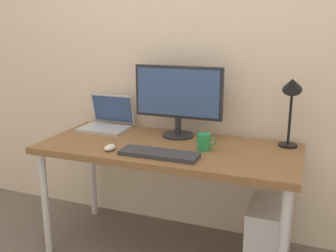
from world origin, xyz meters
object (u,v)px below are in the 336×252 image
Objects in this scene: monitor at (178,97)px; keyboard at (159,154)px; coffee_mug at (204,142)px; computer_tower at (264,237)px; desk at (168,155)px; laptop at (108,120)px; desk_lamp at (292,95)px; mouse at (110,147)px.

monitor reaches higher than keyboard.
coffee_mug is 0.66m from computer_tower.
desk is at bearing 177.64° from coffee_mug.
laptop reaches higher than coffee_mug.
computer_tower is at bearing 20.26° from keyboard.
desk_lamp is (1.20, -0.02, 0.25)m from laptop.
laptop is 1.23m from desk_lamp.
laptop is at bearing 169.52° from computer_tower.
mouse is at bearing -156.65° from desk_lamp.
desk is at bearing -178.65° from computer_tower.
monitor is at bearing -179.95° from desk_lamp.
desk_lamp reaches higher than laptop.
desk is 3.50× the size of desk_lamp.
monitor is 0.55m from mouse.
mouse is (-0.95, -0.41, -0.29)m from desk_lamp.
desk_lamp is at bearing -0.80° from laptop.
mouse is at bearing -165.85° from computer_tower.
desk is 0.25m from coffee_mug.
desk is 0.79m from desk_lamp.
monitor is 0.47m from keyboard.
monitor is 1.79× the size of laptop.
monitor is 0.38m from coffee_mug.
coffee_mug is (0.22, -0.01, 0.11)m from desk.
coffee_mug reaches higher than keyboard.
desk_lamp is at bearing 16.96° from desk.
laptop is at bearing 120.53° from mouse.
monitor reaches higher than desk.
desk is at bearing -87.42° from monitor.
desk is at bearing -22.64° from laptop.
laptop is at bearing 178.09° from monitor.
keyboard is 0.79m from computer_tower.
mouse is at bearing -59.47° from laptop.
keyboard is (-0.65, -0.40, -0.30)m from desk_lamp.
desk_lamp is at bearing 31.68° from keyboard.
coffee_mug is at bearing -2.36° from desk.
laptop is at bearing 142.89° from keyboard.
desk_lamp is 1.00× the size of keyboard.
desk_lamp is at bearing 0.05° from monitor.
monitor is (-0.01, 0.20, 0.32)m from desk.
computer_tower is at bearing 1.35° from desk.
mouse is 0.79× the size of coffee_mug.
desk_lamp reaches higher than keyboard.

